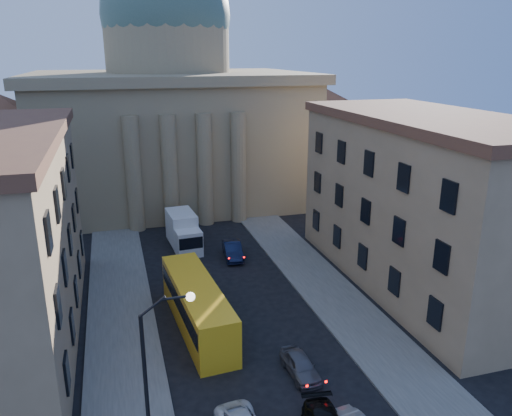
# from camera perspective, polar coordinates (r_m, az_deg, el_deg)

# --- Properties ---
(sidewalk_left) EXTENTS (5.00, 60.00, 0.15)m
(sidewalk_left) POSITION_cam_1_polar(r_m,az_deg,el_deg) (36.33, -14.92, -15.46)
(sidewalk_left) COLOR #57554F
(sidewalk_left) RESTS_ON ground
(sidewalk_right) EXTENTS (5.00, 60.00, 0.15)m
(sidewalk_right) POSITION_cam_1_polar(r_m,az_deg,el_deg) (39.95, 10.76, -11.94)
(sidewalk_right) COLOR #57554F
(sidewalk_right) RESTS_ON ground
(church) EXTENTS (68.02, 28.76, 36.60)m
(church) POSITION_cam_1_polar(r_m,az_deg,el_deg) (69.15, -9.65, 10.80)
(church) COLOR #8A7455
(church) RESTS_ON ground
(building_right) EXTENTS (11.60, 26.60, 14.70)m
(building_right) POSITION_cam_1_polar(r_m,az_deg,el_deg) (44.54, 18.77, 0.77)
(building_right) COLOR tan
(building_right) RESTS_ON ground
(street_lamp) EXTENTS (2.62, 0.44, 8.83)m
(street_lamp) POSITION_cam_1_polar(r_m,az_deg,el_deg) (25.13, -11.37, -17.18)
(street_lamp) COLOR black
(street_lamp) RESTS_ON ground
(car_right_far) EXTENTS (1.74, 3.98, 1.33)m
(car_right_far) POSITION_cam_1_polar(r_m,az_deg,el_deg) (32.87, 5.09, -17.47)
(car_right_far) COLOR #525156
(car_right_far) RESTS_ON ground
(car_right_distant) EXTENTS (2.14, 4.88, 1.56)m
(car_right_distant) POSITION_cam_1_polar(r_m,az_deg,el_deg) (49.45, -2.69, -4.84)
(car_right_distant) COLOR black
(car_right_distant) RESTS_ON ground
(city_bus) EXTENTS (3.67, 12.31, 3.42)m
(city_bus) POSITION_cam_1_polar(r_m,az_deg,el_deg) (37.30, -6.75, -10.89)
(city_bus) COLOR yellow
(city_bus) RESTS_ON ground
(box_truck) EXTENTS (3.00, 6.63, 3.55)m
(box_truck) POSITION_cam_1_polar(r_m,az_deg,el_deg) (52.19, -8.28, -2.73)
(box_truck) COLOR silver
(box_truck) RESTS_ON ground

